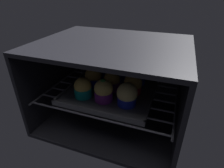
% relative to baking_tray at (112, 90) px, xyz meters
% --- Properties ---
extents(oven_cavity, '(0.59, 0.47, 0.37)m').
position_rel_baking_tray_xyz_m(oven_cavity, '(0.00, 0.05, 0.02)').
color(oven_cavity, black).
rests_on(oven_cavity, ground).
extents(oven_rack, '(0.55, 0.42, 0.01)m').
position_rel_baking_tray_xyz_m(oven_rack, '(0.00, 0.00, -0.01)').
color(oven_rack, '#51515B').
rests_on(oven_rack, oven_cavity).
extents(baking_tray, '(0.36, 0.36, 0.02)m').
position_rel_baking_tray_xyz_m(baking_tray, '(0.00, 0.00, 0.00)').
color(baking_tray, '#4C4C51').
rests_on(baking_tray, oven_rack).
extents(muffin_row0_col0, '(0.07, 0.07, 0.08)m').
position_rel_baking_tray_xyz_m(muffin_row0_col0, '(-0.09, -0.10, 0.04)').
color(muffin_row0_col0, '#0C8C84').
rests_on(muffin_row0_col0, baking_tray).
extents(muffin_row0_col1, '(0.07, 0.07, 0.09)m').
position_rel_baking_tray_xyz_m(muffin_row0_col1, '(0.00, -0.09, 0.05)').
color(muffin_row0_col1, '#7A238C').
rests_on(muffin_row0_col1, baking_tray).
extents(muffin_row0_col2, '(0.08, 0.08, 0.09)m').
position_rel_baking_tray_xyz_m(muffin_row0_col2, '(0.09, -0.09, 0.05)').
color(muffin_row0_col2, '#1928B7').
rests_on(muffin_row0_col2, baking_tray).
extents(muffin_row1_col0, '(0.07, 0.07, 0.09)m').
position_rel_baking_tray_xyz_m(muffin_row1_col0, '(-0.09, 0.00, 0.04)').
color(muffin_row1_col0, '#1928B7').
rests_on(muffin_row1_col0, baking_tray).
extents(muffin_row1_col1, '(0.07, 0.07, 0.08)m').
position_rel_baking_tray_xyz_m(muffin_row1_col1, '(-0.00, -0.00, 0.04)').
color(muffin_row1_col1, '#7A238C').
rests_on(muffin_row1_col1, baking_tray).
extents(muffin_row1_col2, '(0.08, 0.08, 0.08)m').
position_rel_baking_tray_xyz_m(muffin_row1_col2, '(0.09, 0.00, 0.04)').
color(muffin_row1_col2, red).
rests_on(muffin_row1_col2, baking_tray).
extents(muffin_row2_col0, '(0.08, 0.08, 0.09)m').
position_rel_baking_tray_xyz_m(muffin_row2_col0, '(-0.09, 0.09, 0.05)').
color(muffin_row2_col0, '#1928B7').
rests_on(muffin_row2_col0, baking_tray).
extents(muffin_row2_col1, '(0.07, 0.07, 0.09)m').
position_rel_baking_tray_xyz_m(muffin_row2_col1, '(-0.00, 0.09, 0.05)').
color(muffin_row2_col1, '#1928B7').
rests_on(muffin_row2_col1, baking_tray).
extents(muffin_row2_col2, '(0.08, 0.08, 0.09)m').
position_rel_baking_tray_xyz_m(muffin_row2_col2, '(0.09, 0.09, 0.05)').
color(muffin_row2_col2, '#1928B7').
rests_on(muffin_row2_col2, baking_tray).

